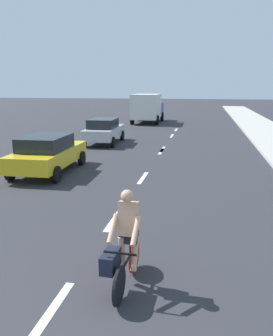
% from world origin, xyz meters
% --- Properties ---
extents(ground_plane, '(160.00, 160.00, 0.00)m').
position_xyz_m(ground_plane, '(0.00, 20.00, 0.00)').
color(ground_plane, '#2D2D33').
extents(lane_stripe_1, '(0.16, 1.80, 0.01)m').
position_xyz_m(lane_stripe_1, '(0.00, 3.32, 0.00)').
color(lane_stripe_1, white).
rests_on(lane_stripe_1, ground).
extents(lane_stripe_2, '(0.16, 1.80, 0.01)m').
position_xyz_m(lane_stripe_2, '(0.00, 7.41, 0.00)').
color(lane_stripe_2, white).
rests_on(lane_stripe_2, ground).
extents(lane_stripe_3, '(0.16, 1.80, 0.01)m').
position_xyz_m(lane_stripe_3, '(0.00, 11.76, 0.00)').
color(lane_stripe_3, white).
rests_on(lane_stripe_3, ground).
extents(lane_stripe_4, '(0.16, 1.80, 0.01)m').
position_xyz_m(lane_stripe_4, '(0.00, 17.51, 0.00)').
color(lane_stripe_4, white).
rests_on(lane_stripe_4, ground).
extents(lane_stripe_5, '(0.16, 1.80, 0.01)m').
position_xyz_m(lane_stripe_5, '(0.00, 18.16, 0.00)').
color(lane_stripe_5, white).
rests_on(lane_stripe_5, ground).
extents(lane_stripe_6, '(0.16, 1.80, 0.01)m').
position_xyz_m(lane_stripe_6, '(0.00, 23.77, 0.00)').
color(lane_stripe_6, white).
rests_on(lane_stripe_6, ground).
extents(lane_stripe_7, '(0.16, 1.80, 0.01)m').
position_xyz_m(lane_stripe_7, '(0.00, 27.37, 0.00)').
color(lane_stripe_7, white).
rests_on(lane_stripe_7, ground).
extents(cyclist, '(0.62, 1.71, 1.82)m').
position_xyz_m(cyclist, '(1.00, 4.30, 0.83)').
color(cyclist, black).
rests_on(cyclist, ground).
extents(parked_car_yellow, '(2.17, 4.50, 1.57)m').
position_xyz_m(parked_car_yellow, '(-4.04, 11.87, 0.84)').
color(parked_car_yellow, gold).
rests_on(parked_car_yellow, ground).
extents(parked_car_silver, '(2.08, 4.27, 1.57)m').
position_xyz_m(parked_car_silver, '(-3.91, 19.53, 0.84)').
color(parked_car_silver, '#B7BABF').
rests_on(parked_car_silver, ground).
extents(delivery_truck, '(2.71, 6.25, 2.80)m').
position_xyz_m(delivery_truck, '(-3.28, 32.59, 1.50)').
color(delivery_truck, '#23478C').
rests_on(delivery_truck, ground).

